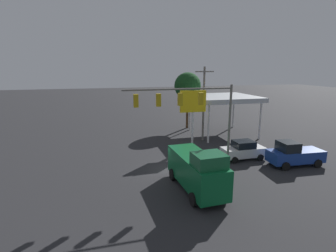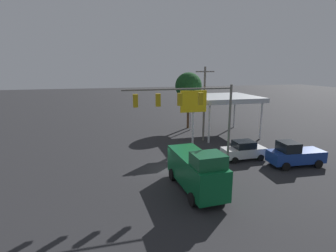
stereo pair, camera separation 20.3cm
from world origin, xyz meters
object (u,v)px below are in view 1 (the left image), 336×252
price_sign (193,104)px  pickup_parked (294,154)px  utility_pole (204,102)px  delivery_truck (197,170)px  traffic_signal_assembly (191,108)px  street_tree (188,86)px  sedan_far (243,150)px

price_sign → pickup_parked: bearing=132.1°
utility_pole → delivery_truck: utility_pole is taller
traffic_signal_assembly → price_sign: traffic_signal_assembly is taller
street_tree → price_sign: bearing=74.4°
price_sign → sedan_far: (-3.60, 5.26, -4.11)m
traffic_signal_assembly → street_tree: bearing=-108.5°
delivery_truck → price_sign: bearing=158.8°
utility_pole → street_tree: (-0.34, -7.13, 1.52)m
pickup_parked → delivery_truck: bearing=16.7°
delivery_truck → pickup_parked: bearing=100.5°
price_sign → traffic_signal_assembly: bearing=68.2°
traffic_signal_assembly → delivery_truck: (0.34, 2.61, -4.30)m
street_tree → pickup_parked: bearing=104.8°
sedan_far → price_sign: bearing=-55.6°
price_sign → delivery_truck: price_sign is taller
utility_pole → delivery_truck: 14.71m
sedan_far → pickup_parked: (-3.72, 2.84, 0.16)m
sedan_far → utility_pole: bearing=-80.6°
utility_pole → street_tree: utility_pole is taller
traffic_signal_assembly → pickup_parked: 11.62m
traffic_signal_assembly → street_tree: 18.57m
pickup_parked → traffic_signal_assembly: bearing=3.2°
utility_pole → delivery_truck: bearing=65.8°
utility_pole → price_sign: utility_pole is taller
sedan_far → delivery_truck: bearing=37.0°
traffic_signal_assembly → sedan_far: 8.92m
street_tree → sedan_far: bearing=93.6°
sedan_far → traffic_signal_assembly: bearing=22.2°
sedan_far → delivery_truck: delivery_truck is taller
pickup_parked → delivery_truck: size_ratio=0.77×
pickup_parked → sedan_far: bearing=-33.8°
utility_pole → price_sign: size_ratio=1.40×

